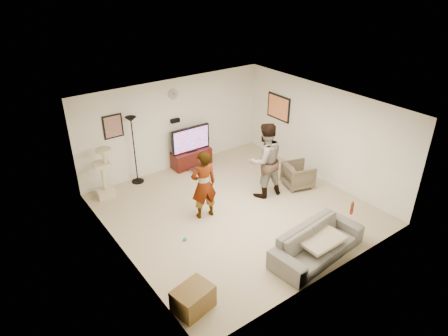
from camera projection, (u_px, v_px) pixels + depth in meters
floor at (235, 209)px, 9.38m from camera, size 5.50×5.50×0.02m
ceiling at (237, 107)px, 8.20m from camera, size 5.50×5.50×0.02m
wall_back at (174, 124)px, 10.76m from camera, size 5.50×0.04×2.50m
wall_front at (334, 220)px, 6.82m from camera, size 5.50×0.04×2.50m
wall_left at (118, 201)px, 7.36m from camera, size 0.04×5.50×2.50m
wall_right at (321, 133)px, 10.22m from camera, size 0.04×5.50×2.50m
wall_clock at (173, 94)px, 10.34m from camera, size 0.26×0.04×0.26m
wall_speaker at (175, 121)px, 10.65m from camera, size 0.25×0.10×0.10m
picture_back at (113, 126)px, 9.70m from camera, size 0.42×0.03×0.52m
picture_right at (278, 107)px, 11.23m from camera, size 0.03×0.78×0.62m
tv_stand at (191, 158)px, 11.23m from camera, size 1.13×0.45×0.47m
console_box at (198, 170)px, 11.02m from camera, size 0.40×0.30×0.07m
tv at (191, 139)px, 10.96m from camera, size 1.17×0.08×0.69m
tv_screen at (191, 140)px, 10.93m from camera, size 1.08×0.01×0.61m
floor_lamp at (134, 151)px, 10.10m from camera, size 0.32×0.32×1.80m
cat_tree at (103, 173)px, 9.58m from camera, size 0.47×0.47×1.30m
person_left at (204, 185)px, 8.75m from camera, size 0.65×0.48×1.63m
person_right at (265, 160)px, 9.52m from camera, size 1.01×0.84×1.89m
sofa at (317, 243)px, 7.78m from camera, size 2.14×1.01×0.61m
throw_blanket at (319, 238)px, 7.75m from camera, size 0.91×0.72×0.06m
beer_bottle at (352, 209)px, 8.07m from camera, size 0.06×0.06×0.25m
armchair at (298, 175)px, 10.18m from camera, size 0.86×0.85×0.63m
side_table at (193, 299)px, 6.61m from camera, size 0.73×0.61×0.43m
toy_ball at (185, 239)px, 8.30m from camera, size 0.08×0.08×0.08m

